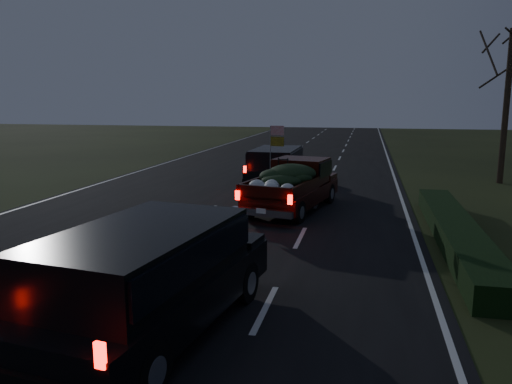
% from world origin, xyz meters
% --- Properties ---
extents(ground, '(120.00, 120.00, 0.00)m').
position_xyz_m(ground, '(0.00, 0.00, 0.00)').
color(ground, black).
rests_on(ground, ground).
extents(road_asphalt, '(14.00, 120.00, 0.02)m').
position_xyz_m(road_asphalt, '(0.00, 0.00, 0.01)').
color(road_asphalt, black).
rests_on(road_asphalt, ground).
extents(hedge_row, '(1.00, 10.00, 0.60)m').
position_xyz_m(hedge_row, '(7.80, 3.00, 0.30)').
color(hedge_row, black).
rests_on(hedge_row, ground).
extents(bare_tree_far, '(3.60, 3.60, 7.00)m').
position_xyz_m(bare_tree_far, '(11.50, 14.00, 5.23)').
color(bare_tree_far, black).
rests_on(bare_tree_far, ground).
extents(pickup_truck, '(2.88, 5.32, 2.64)m').
position_xyz_m(pickup_truck, '(2.84, 6.13, 0.99)').
color(pickup_truck, black).
rests_on(pickup_truck, ground).
extents(lead_suv, '(2.07, 4.81, 1.37)m').
position_xyz_m(lead_suv, '(1.33, 11.21, 1.04)').
color(lead_suv, black).
rests_on(lead_suv, ground).
extents(rear_suv, '(2.89, 5.52, 1.52)m').
position_xyz_m(rear_suv, '(1.93, -3.94, 1.15)').
color(rear_suv, black).
rests_on(rear_suv, ground).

